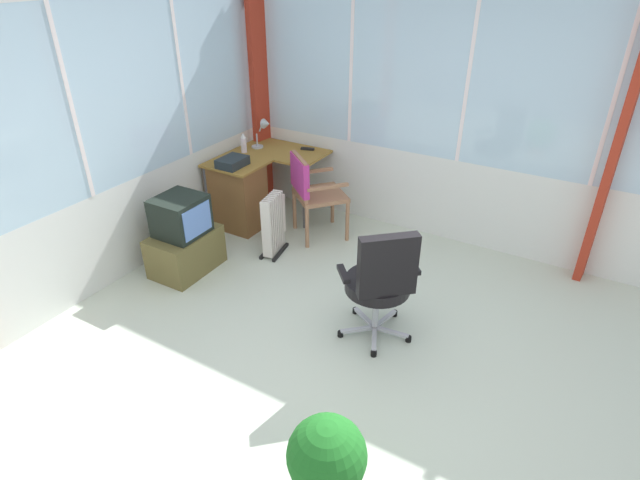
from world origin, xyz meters
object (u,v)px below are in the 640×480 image
(paper_tray, at_px, (232,162))
(space_heater, at_px, (274,224))
(tv_remote, at_px, (307,149))
(spray_bottle, at_px, (244,143))
(tv_on_stand, at_px, (184,239))
(wooden_armchair, at_px, (309,186))
(office_chair, at_px, (381,279))
(desk, at_px, (241,192))
(potted_plant, at_px, (327,458))
(desk_lamp, at_px, (264,129))

(paper_tray, distance_m, space_heater, 0.80)
(tv_remote, height_order, spray_bottle, spray_bottle)
(paper_tray, bearing_deg, tv_on_stand, -174.21)
(spray_bottle, height_order, wooden_armchair, spray_bottle)
(office_chair, relative_size, tv_on_stand, 1.30)
(desk, distance_m, tv_on_stand, 1.01)
(tv_remote, relative_size, office_chair, 0.15)
(paper_tray, height_order, tv_on_stand, paper_tray)
(paper_tray, xyz_separation_m, space_heater, (-0.18, -0.62, -0.47))
(space_heater, bearing_deg, tv_on_stand, 142.96)
(desk, relative_size, paper_tray, 3.69)
(wooden_armchair, bearing_deg, spray_bottle, 82.22)
(desk, height_order, spray_bottle, spray_bottle)
(office_chair, height_order, potted_plant, office_chair)
(office_chair, xyz_separation_m, potted_plant, (-1.34, -0.31, -0.26))
(wooden_armchair, relative_size, potted_plant, 1.68)
(spray_bottle, relative_size, office_chair, 0.22)
(desk_lamp, xyz_separation_m, office_chair, (-1.54, -2.15, -0.38))
(spray_bottle, bearing_deg, potted_plant, -135.75)
(desk, height_order, wooden_armchair, wooden_armchair)
(desk, bearing_deg, tv_remote, -31.26)
(space_heater, bearing_deg, paper_tray, 73.93)
(office_chair, distance_m, potted_plant, 1.40)
(wooden_armchair, height_order, space_heater, wooden_armchair)
(desk_lamp, xyz_separation_m, tv_remote, (0.14, -0.47, -0.19))
(potted_plant, bearing_deg, desk, 45.84)
(tv_remote, distance_m, spray_bottle, 0.71)
(tv_remote, relative_size, tv_on_stand, 0.20)
(desk_lamp, bearing_deg, tv_on_stand, -174.01)
(desk, xyz_separation_m, spray_bottle, (0.28, 0.14, 0.44))
(tv_remote, relative_size, wooden_armchair, 0.17)
(office_chair, bearing_deg, paper_tray, 67.24)
(wooden_armchair, bearing_deg, office_chair, -130.81)
(desk_lamp, distance_m, tv_remote, 0.53)
(tv_remote, distance_m, paper_tray, 0.91)
(desk, xyz_separation_m, desk_lamp, (0.55, 0.05, 0.54))
(paper_tray, distance_m, office_chair, 2.26)
(tv_on_stand, distance_m, potted_plant, 2.66)
(paper_tray, bearing_deg, tv_remote, -26.25)
(paper_tray, bearing_deg, potted_plant, -132.88)
(desk, xyz_separation_m, paper_tray, (-0.12, -0.02, 0.38))
(potted_plant, bearing_deg, paper_tray, 47.12)
(wooden_armchair, xyz_separation_m, tv_on_stand, (-1.15, 0.66, -0.25))
(desk, xyz_separation_m, space_heater, (-0.30, -0.64, -0.08))
(desk_lamp, bearing_deg, wooden_armchair, -115.76)
(desk, xyz_separation_m, wooden_armchair, (0.15, -0.77, 0.18))
(paper_tray, distance_m, wooden_armchair, 0.83)
(desk, bearing_deg, paper_tray, -170.60)
(desk_lamp, relative_size, paper_tray, 1.06)
(desk_lamp, xyz_separation_m, space_heater, (-0.85, -0.69, -0.62))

